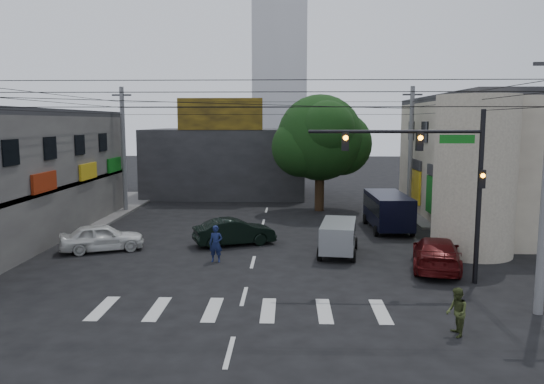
{
  "coord_description": "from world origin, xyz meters",
  "views": [
    {
      "loc": [
        1.74,
        -22.7,
        6.72
      ],
      "look_at": [
        0.85,
        4.0,
        3.14
      ],
      "focal_mm": 35.0,
      "sensor_mm": 36.0,
      "label": 1
    }
  ],
  "objects_px": {
    "utility_pole_far_right": "(411,151)",
    "dark_sedan": "(234,232)",
    "pedestrian_olive": "(457,312)",
    "maroon_sedan": "(436,253)",
    "utility_pole_far_left": "(124,150)",
    "street_tree": "(320,138)",
    "silver_minivan": "(338,238)",
    "traffic_officer": "(216,244)",
    "traffic_gantry": "(439,168)",
    "navy_van": "(388,212)",
    "white_compact": "(102,237)"
  },
  "relations": [
    {
      "from": "street_tree",
      "to": "silver_minivan",
      "type": "distance_m",
      "value": 14.17
    },
    {
      "from": "pedestrian_olive",
      "to": "street_tree",
      "type": "bearing_deg",
      "value": -171.67
    },
    {
      "from": "white_compact",
      "to": "silver_minivan",
      "type": "xyz_separation_m",
      "value": [
        12.22,
        -0.39,
        0.12
      ]
    },
    {
      "from": "white_compact",
      "to": "navy_van",
      "type": "distance_m",
      "value": 16.94
    },
    {
      "from": "traffic_gantry",
      "to": "utility_pole_far_left",
      "type": "distance_m",
      "value": 25.0
    },
    {
      "from": "street_tree",
      "to": "maroon_sedan",
      "type": "xyz_separation_m",
      "value": [
        4.46,
        -15.87,
        -4.74
      ]
    },
    {
      "from": "maroon_sedan",
      "to": "traffic_gantry",
      "type": "bearing_deg",
      "value": 86.33
    },
    {
      "from": "street_tree",
      "to": "silver_minivan",
      "type": "relative_size",
      "value": 2.13
    },
    {
      "from": "maroon_sedan",
      "to": "navy_van",
      "type": "relative_size",
      "value": 0.95
    },
    {
      "from": "pedestrian_olive",
      "to": "traffic_officer",
      "type": "bearing_deg",
      "value": -133.33
    },
    {
      "from": "utility_pole_far_left",
      "to": "navy_van",
      "type": "xyz_separation_m",
      "value": [
        18.36,
        -6.05,
        -3.48
      ]
    },
    {
      "from": "traffic_gantry",
      "to": "white_compact",
      "type": "bearing_deg",
      "value": 162.45
    },
    {
      "from": "silver_minivan",
      "to": "pedestrian_olive",
      "type": "bearing_deg",
      "value": -156.0
    },
    {
      "from": "dark_sedan",
      "to": "maroon_sedan",
      "type": "relative_size",
      "value": 0.86
    },
    {
      "from": "pedestrian_olive",
      "to": "traffic_gantry",
      "type": "bearing_deg",
      "value": 172.67
    },
    {
      "from": "navy_van",
      "to": "utility_pole_far_right",
      "type": "bearing_deg",
      "value": -25.08
    },
    {
      "from": "street_tree",
      "to": "pedestrian_olive",
      "type": "xyz_separation_m",
      "value": [
        3.0,
        -23.56,
        -4.7
      ]
    },
    {
      "from": "street_tree",
      "to": "pedestrian_olive",
      "type": "relative_size",
      "value": 5.61
    },
    {
      "from": "utility_pole_far_right",
      "to": "utility_pole_far_left",
      "type": "bearing_deg",
      "value": 180.0
    },
    {
      "from": "traffic_gantry",
      "to": "dark_sedan",
      "type": "xyz_separation_m",
      "value": [
        -9.08,
        6.58,
        -4.11
      ]
    },
    {
      "from": "utility_pole_far_left",
      "to": "maroon_sedan",
      "type": "xyz_separation_m",
      "value": [
        18.96,
        -14.87,
        -3.87
      ]
    },
    {
      "from": "traffic_officer",
      "to": "maroon_sedan",
      "type": "bearing_deg",
      "value": -0.89
    },
    {
      "from": "navy_van",
      "to": "traffic_officer",
      "type": "relative_size",
      "value": 3.2
    },
    {
      "from": "white_compact",
      "to": "silver_minivan",
      "type": "distance_m",
      "value": 12.23
    },
    {
      "from": "maroon_sedan",
      "to": "navy_van",
      "type": "height_order",
      "value": "navy_van"
    },
    {
      "from": "dark_sedan",
      "to": "navy_van",
      "type": "xyz_separation_m",
      "value": [
        9.12,
        4.37,
        0.4
      ]
    },
    {
      "from": "dark_sedan",
      "to": "pedestrian_olive",
      "type": "height_order",
      "value": "pedestrian_olive"
    },
    {
      "from": "street_tree",
      "to": "navy_van",
      "type": "bearing_deg",
      "value": -61.31
    },
    {
      "from": "maroon_sedan",
      "to": "utility_pole_far_left",
      "type": "bearing_deg",
      "value": -25.26
    },
    {
      "from": "utility_pole_far_right",
      "to": "pedestrian_olive",
      "type": "relative_size",
      "value": 5.94
    },
    {
      "from": "street_tree",
      "to": "silver_minivan",
      "type": "height_order",
      "value": "street_tree"
    },
    {
      "from": "dark_sedan",
      "to": "maroon_sedan",
      "type": "bearing_deg",
      "value": -135.97
    },
    {
      "from": "traffic_gantry",
      "to": "utility_pole_far_right",
      "type": "bearing_deg",
      "value": 81.06
    },
    {
      "from": "utility_pole_far_right",
      "to": "pedestrian_olive",
      "type": "distance_m",
      "value": 23.15
    },
    {
      "from": "navy_van",
      "to": "pedestrian_olive",
      "type": "relative_size",
      "value": 3.65
    },
    {
      "from": "utility_pole_far_left",
      "to": "navy_van",
      "type": "relative_size",
      "value": 1.63
    },
    {
      "from": "street_tree",
      "to": "utility_pole_far_left",
      "type": "relative_size",
      "value": 0.95
    },
    {
      "from": "street_tree",
      "to": "traffic_officer",
      "type": "height_order",
      "value": "street_tree"
    },
    {
      "from": "traffic_gantry",
      "to": "navy_van",
      "type": "xyz_separation_m",
      "value": [
        0.03,
        10.95,
        -3.71
      ]
    },
    {
      "from": "utility_pole_far_right",
      "to": "traffic_gantry",
      "type": "bearing_deg",
      "value": -98.94
    },
    {
      "from": "pedestrian_olive",
      "to": "dark_sedan",
      "type": "bearing_deg",
      "value": -144.69
    },
    {
      "from": "maroon_sedan",
      "to": "silver_minivan",
      "type": "bearing_deg",
      "value": -17.51
    },
    {
      "from": "utility_pole_far_right",
      "to": "dark_sedan",
      "type": "bearing_deg",
      "value": -138.45
    },
    {
      "from": "utility_pole_far_right",
      "to": "traffic_officer",
      "type": "xyz_separation_m",
      "value": [
        -12.28,
        -13.96,
        -3.72
      ]
    },
    {
      "from": "utility_pole_far_left",
      "to": "traffic_gantry",
      "type": "bearing_deg",
      "value": -42.86
    },
    {
      "from": "dark_sedan",
      "to": "maroon_sedan",
      "type": "distance_m",
      "value": 10.69
    },
    {
      "from": "maroon_sedan",
      "to": "traffic_officer",
      "type": "height_order",
      "value": "traffic_officer"
    },
    {
      "from": "traffic_gantry",
      "to": "traffic_officer",
      "type": "xyz_separation_m",
      "value": [
        -9.6,
        3.04,
        -3.95
      ]
    },
    {
      "from": "traffic_officer",
      "to": "traffic_gantry",
      "type": "bearing_deg",
      "value": -13.4
    },
    {
      "from": "maroon_sedan",
      "to": "navy_van",
      "type": "distance_m",
      "value": 8.85
    }
  ]
}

